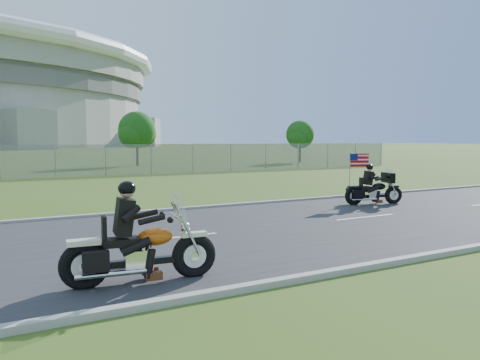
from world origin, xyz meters
TOP-DOWN VIEW (x-y plane):
  - ground at (0.00, 0.00)m, footprint 420.00×420.00m
  - road at (0.00, 0.00)m, footprint 120.00×8.00m
  - curb_north at (0.00, 4.05)m, footprint 120.00×0.18m
  - curb_south at (0.00, -4.05)m, footprint 120.00×0.18m
  - fence at (-5.00, 20.00)m, footprint 60.00×0.03m
  - tree_fence_near at (6.04, 30.04)m, footprint 3.52×3.28m
  - tree_fence_far at (22.04, 28.03)m, footprint 3.08×2.87m
  - motorcycle_lead at (-3.69, -2.93)m, footprint 2.52×0.79m
  - motorcycle_follow at (6.26, 1.98)m, footprint 2.11×1.03m

SIDE VIEW (x-z plane):
  - ground at x=0.00m, z-range 0.00..0.00m
  - road at x=0.00m, z-range 0.00..0.04m
  - curb_north at x=0.00m, z-range -0.01..0.11m
  - curb_south at x=0.00m, z-range -0.01..0.11m
  - motorcycle_follow at x=6.26m, z-range -0.40..1.41m
  - motorcycle_lead at x=-3.69m, z-range -0.31..1.38m
  - fence at x=-5.00m, z-range 0.00..2.00m
  - tree_fence_far at x=22.04m, z-range 0.54..4.74m
  - tree_fence_near at x=6.04m, z-range 0.60..5.35m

